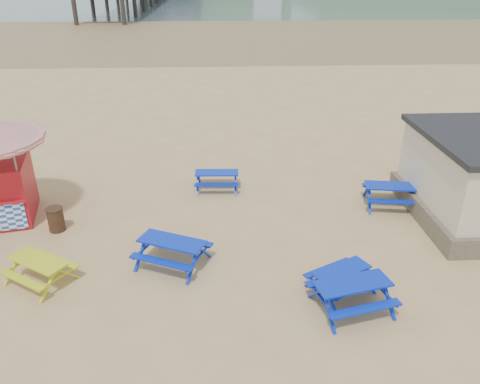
{
  "coord_description": "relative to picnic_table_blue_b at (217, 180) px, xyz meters",
  "views": [
    {
      "loc": [
        -0.3,
        -13.49,
        8.25
      ],
      "look_at": [
        0.5,
        1.5,
        1.0
      ],
      "focal_mm": 35.0,
      "sensor_mm": 36.0,
      "label": 1
    }
  ],
  "objects": [
    {
      "name": "picnic_table_blue_b",
      "position": [
        0.0,
        0.0,
        0.0
      ],
      "size": [
        1.82,
        1.49,
        0.74
      ],
      "rotation": [
        0.0,
        0.0,
        -0.04
      ],
      "color": "#073FB8",
      "rests_on": "ground"
    },
    {
      "name": "ground",
      "position": [
        0.31,
        -3.95,
        -0.37
      ],
      "size": [
        400.0,
        400.0,
        0.0
      ],
      "primitive_type": "plane",
      "color": "tan",
      "rests_on": "ground"
    },
    {
      "name": "headland_town",
      "position": [
        90.31,
        225.73,
        -10.28
      ],
      "size": [
        264.0,
        144.0,
        108.0
      ],
      "color": "#2D4C1E",
      "rests_on": "ground"
    },
    {
      "name": "wet_sand",
      "position": [
        0.31,
        51.05,
        -0.37
      ],
      "size": [
        400.0,
        400.0,
        0.0
      ],
      "primitive_type": "plane",
      "color": "olive",
      "rests_on": "ground"
    },
    {
      "name": "picnic_table_blue_c",
      "position": [
        6.61,
        -1.89,
        0.06
      ],
      "size": [
        2.27,
        1.94,
        0.86
      ],
      "rotation": [
        0.0,
        0.0,
        -0.15
      ],
      "color": "#073FB8",
      "rests_on": "ground"
    },
    {
      "name": "picnic_table_blue_e",
      "position": [
        3.5,
        -7.69,
        0.05
      ],
      "size": [
        2.31,
        2.02,
        0.83
      ],
      "rotation": [
        0.0,
        0.0,
        0.24
      ],
      "color": "#073FB8",
      "rests_on": "ground"
    },
    {
      "name": "picnic_table_blue_f",
      "position": [
        3.4,
        -6.9,
        -0.02
      ],
      "size": [
        2.1,
        1.97,
        0.7
      ],
      "rotation": [
        0.0,
        0.0,
        0.49
      ],
      "color": "#073FB8",
      "rests_on": "ground"
    },
    {
      "name": "litter_bin",
      "position": [
        -5.55,
        -3.09,
        0.07
      ],
      "size": [
        0.59,
        0.59,
        0.86
      ],
      "color": "#381F15",
      "rests_on": "ground"
    },
    {
      "name": "picnic_table_blue_d",
      "position": [
        -1.4,
        -5.36,
        0.05
      ],
      "size": [
        2.51,
        2.31,
        0.85
      ],
      "rotation": [
        0.0,
        0.0,
        -0.43
      ],
      "color": "#073FB8",
      "rests_on": "ground"
    },
    {
      "name": "picnic_table_yellow",
      "position": [
        -5.14,
        -6.05,
        0.0
      ],
      "size": [
        2.25,
        2.15,
        0.74
      ],
      "rotation": [
        0.0,
        0.0,
        -0.58
      ],
      "color": "#B3BD19",
      "rests_on": "ground"
    }
  ]
}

